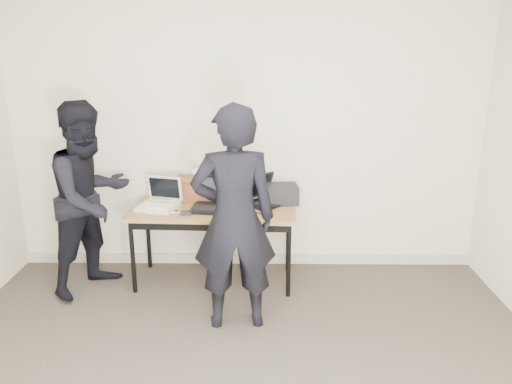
{
  "coord_description": "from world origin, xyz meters",
  "views": [
    {
      "loc": [
        0.15,
        -2.44,
        2.17
      ],
      "look_at": [
        0.1,
        1.6,
        0.95
      ],
      "focal_mm": 35.0,
      "sensor_mm": 36.0,
      "label": 1
    }
  ],
  "objects_px": {
    "laptop_center": "(213,201)",
    "laptop_right": "(264,197)",
    "person_typist": "(234,219)",
    "person_observer": "(91,198)",
    "desk": "(213,215)",
    "leather_satchel": "(196,188)",
    "equipment_box": "(282,194)",
    "laptop_beige": "(160,202)"
  },
  "relations": [
    {
      "from": "laptop_beige",
      "to": "leather_satchel",
      "type": "distance_m",
      "value": 0.37
    },
    {
      "from": "laptop_center",
      "to": "laptop_right",
      "type": "bearing_deg",
      "value": 24.46
    },
    {
      "from": "equipment_box",
      "to": "person_typist",
      "type": "xyz_separation_m",
      "value": [
        -0.4,
        -0.92,
        0.08
      ]
    },
    {
      "from": "laptop_right",
      "to": "desk",
      "type": "bearing_deg",
      "value": 162.51
    },
    {
      "from": "laptop_center",
      "to": "person_observer",
      "type": "distance_m",
      "value": 1.08
    },
    {
      "from": "laptop_center",
      "to": "person_typist",
      "type": "relative_size",
      "value": 0.23
    },
    {
      "from": "laptop_right",
      "to": "leather_satchel",
      "type": "bearing_deg",
      "value": 136.93
    },
    {
      "from": "laptop_right",
      "to": "laptop_center",
      "type": "bearing_deg",
      "value": 159.17
    },
    {
      "from": "laptop_center",
      "to": "equipment_box",
      "type": "bearing_deg",
      "value": 20.36
    },
    {
      "from": "desk",
      "to": "laptop_center",
      "type": "relative_size",
      "value": 3.77
    },
    {
      "from": "equipment_box",
      "to": "laptop_beige",
      "type": "bearing_deg",
      "value": -171.84
    },
    {
      "from": "desk",
      "to": "person_observer",
      "type": "relative_size",
      "value": 0.89
    },
    {
      "from": "laptop_right",
      "to": "laptop_beige",
      "type": "bearing_deg",
      "value": 149.89
    },
    {
      "from": "equipment_box",
      "to": "person_observer",
      "type": "height_order",
      "value": "person_observer"
    },
    {
      "from": "desk",
      "to": "leather_satchel",
      "type": "distance_m",
      "value": 0.34
    },
    {
      "from": "person_typist",
      "to": "person_observer",
      "type": "relative_size",
      "value": 1.03
    },
    {
      "from": "desk",
      "to": "leather_satchel",
      "type": "xyz_separation_m",
      "value": [
        -0.18,
        0.23,
        0.19
      ]
    },
    {
      "from": "leather_satchel",
      "to": "person_observer",
      "type": "distance_m",
      "value": 0.95
    },
    {
      "from": "laptop_beige",
      "to": "person_observer",
      "type": "bearing_deg",
      "value": -151.44
    },
    {
      "from": "laptop_beige",
      "to": "person_typist",
      "type": "xyz_separation_m",
      "value": [
        0.72,
        -0.76,
        0.11
      ]
    },
    {
      "from": "equipment_box",
      "to": "person_observer",
      "type": "xyz_separation_m",
      "value": [
        -1.69,
        -0.3,
        0.05
      ]
    },
    {
      "from": "desk",
      "to": "laptop_beige",
      "type": "bearing_deg",
      "value": 178.61
    },
    {
      "from": "laptop_center",
      "to": "equipment_box",
      "type": "xyz_separation_m",
      "value": [
        0.63,
        0.16,
        0.02
      ]
    },
    {
      "from": "leather_satchel",
      "to": "equipment_box",
      "type": "height_order",
      "value": "leather_satchel"
    },
    {
      "from": "laptop_center",
      "to": "person_observer",
      "type": "bearing_deg",
      "value": -166.29
    },
    {
      "from": "equipment_box",
      "to": "leather_satchel",
      "type": "bearing_deg",
      "value": 177.48
    },
    {
      "from": "desk",
      "to": "person_observer",
      "type": "height_order",
      "value": "person_observer"
    },
    {
      "from": "person_typist",
      "to": "laptop_center",
      "type": "bearing_deg",
      "value": -79.87
    },
    {
      "from": "person_observer",
      "to": "laptop_right",
      "type": "bearing_deg",
      "value": -46.57
    },
    {
      "from": "laptop_right",
      "to": "equipment_box",
      "type": "bearing_deg",
      "value": -36.87
    },
    {
      "from": "laptop_beige",
      "to": "person_observer",
      "type": "height_order",
      "value": "person_observer"
    },
    {
      "from": "leather_satchel",
      "to": "person_observer",
      "type": "bearing_deg",
      "value": -156.49
    },
    {
      "from": "laptop_right",
      "to": "person_observer",
      "type": "distance_m",
      "value": 1.56
    },
    {
      "from": "person_typist",
      "to": "person_observer",
      "type": "height_order",
      "value": "person_typist"
    },
    {
      "from": "desk",
      "to": "person_typist",
      "type": "distance_m",
      "value": 0.79
    },
    {
      "from": "laptop_center",
      "to": "equipment_box",
      "type": "distance_m",
      "value": 0.65
    },
    {
      "from": "laptop_beige",
      "to": "laptop_right",
      "type": "xyz_separation_m",
      "value": [
        0.95,
        0.15,
        0.01
      ]
    },
    {
      "from": "person_typist",
      "to": "person_observer",
      "type": "distance_m",
      "value": 1.43
    },
    {
      "from": "laptop_beige",
      "to": "leather_satchel",
      "type": "height_order",
      "value": "laptop_beige"
    },
    {
      "from": "laptop_right",
      "to": "person_observer",
      "type": "bearing_deg",
      "value": 151.77
    },
    {
      "from": "laptop_right",
      "to": "equipment_box",
      "type": "xyz_separation_m",
      "value": [
        0.17,
        0.01,
        0.03
      ]
    },
    {
      "from": "leather_satchel",
      "to": "person_typist",
      "type": "bearing_deg",
      "value": -64.16
    }
  ]
}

